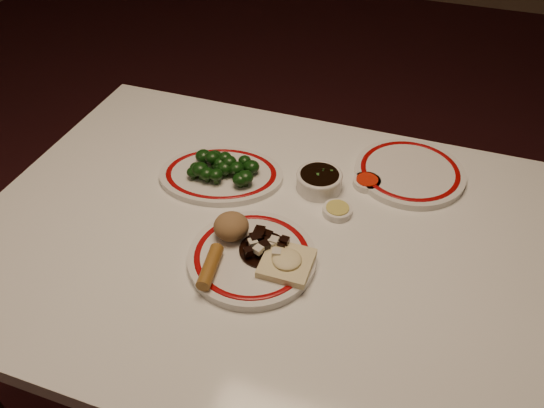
{
  "coord_description": "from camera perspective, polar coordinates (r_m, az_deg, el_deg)",
  "views": [
    {
      "loc": [
        0.29,
        -0.74,
        1.53
      ],
      "look_at": [
        0.02,
        0.03,
        0.8
      ],
      "focal_mm": 35.0,
      "sensor_mm": 36.0,
      "label": 1
    }
  ],
  "objects": [
    {
      "name": "far_plate",
      "position": [
        1.29,
        14.58,
        3.36
      ],
      "size": [
        0.32,
        0.32,
        0.02
      ],
      "color": "white",
      "rests_on": "dining_table"
    },
    {
      "name": "mustard_dish",
      "position": [
        1.16,
        7.03,
        -0.69
      ],
      "size": [
        0.06,
        0.06,
        0.02
      ],
      "color": "white",
      "rests_on": "dining_table"
    },
    {
      "name": "broccoli_pile",
      "position": [
        1.22,
        -5.39,
        4.04
      ],
      "size": [
        0.16,
        0.1,
        0.05
      ],
      "color": "#23471C",
      "rests_on": "broccoli_plate"
    },
    {
      "name": "sweet_sour_dish",
      "position": [
        1.24,
        10.16,
        2.3
      ],
      "size": [
        0.06,
        0.06,
        0.02
      ],
      "color": "white",
      "rests_on": "dining_table"
    },
    {
      "name": "main_plate",
      "position": [
        1.05,
        -2.16,
        -5.75
      ],
      "size": [
        0.29,
        0.29,
        0.02
      ],
      "color": "white",
      "rests_on": "dining_table"
    },
    {
      "name": "stirfry_heap",
      "position": [
        1.05,
        -0.84,
        -4.36
      ],
      "size": [
        0.1,
        0.1,
        0.03
      ],
      "color": "black",
      "rests_on": "main_plate"
    },
    {
      "name": "rice_mound",
      "position": [
        1.06,
        -4.41,
        -2.4
      ],
      "size": [
        0.07,
        0.07,
        0.05
      ],
      "primitive_type": "ellipsoid",
      "color": "#966F47",
      "rests_on": "main_plate"
    },
    {
      "name": "broccoli_plate",
      "position": [
        1.25,
        -5.48,
        3.14
      ],
      "size": [
        0.33,
        0.31,
        0.02
      ],
      "color": "white",
      "rests_on": "dining_table"
    },
    {
      "name": "dining_table",
      "position": [
        1.18,
        -1.32,
        -6.0
      ],
      "size": [
        1.2,
        0.9,
        0.75
      ],
      "color": "white",
      "rests_on": "ground"
    },
    {
      "name": "ground",
      "position": [
        1.73,
        -0.96,
        -20.88
      ],
      "size": [
        7.0,
        7.0,
        0.0
      ],
      "primitive_type": "plane",
      "color": "black",
      "rests_on": "ground"
    },
    {
      "name": "fried_wonton",
      "position": [
        1.02,
        1.6,
        -6.26
      ],
      "size": [
        0.1,
        0.1,
        0.03
      ],
      "color": "beige",
      "rests_on": "main_plate"
    },
    {
      "name": "spring_roll",
      "position": [
        1.01,
        -6.66,
        -6.7
      ],
      "size": [
        0.04,
        0.1,
        0.03
      ],
      "primitive_type": "cylinder",
      "rotation": [
        1.57,
        0.0,
        0.14
      ],
      "color": "#996625",
      "rests_on": "main_plate"
    },
    {
      "name": "soy_bowl",
      "position": [
        1.21,
        5.09,
        2.44
      ],
      "size": [
        0.1,
        0.1,
        0.04
      ],
      "color": "white",
      "rests_on": "dining_table"
    }
  ]
}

